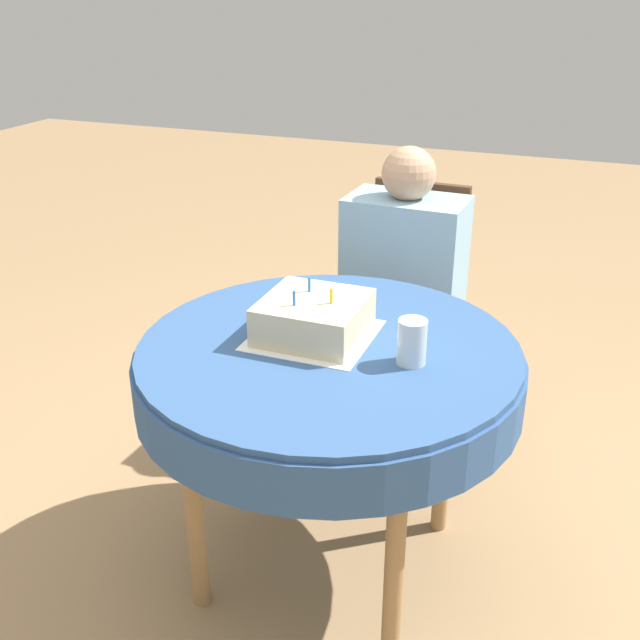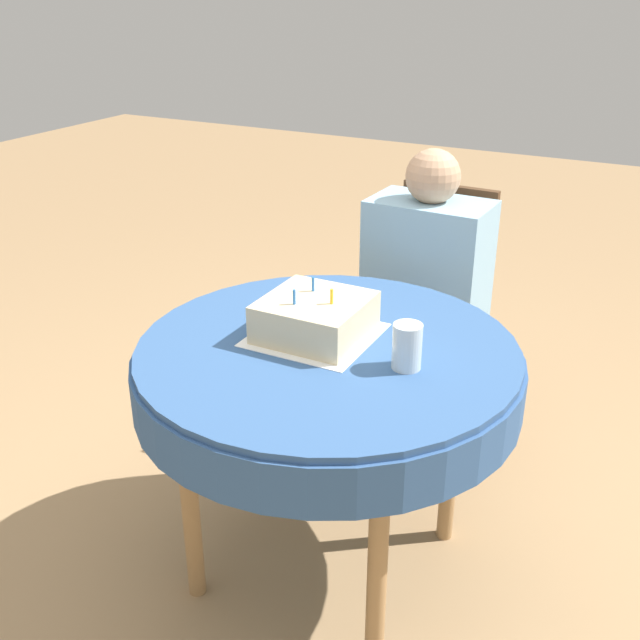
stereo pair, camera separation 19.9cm
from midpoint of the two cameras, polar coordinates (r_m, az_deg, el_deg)
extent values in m
plane|color=#A37F56|center=(2.43, 2.97, -17.99)|extent=(12.00, 12.00, 0.00)
cylinder|color=#335689|center=(2.00, 3.44, -2.26)|extent=(1.03, 1.03, 0.02)
cylinder|color=#335689|center=(2.04, 3.38, -4.20)|extent=(1.05, 1.05, 0.14)
cylinder|color=#A37A4C|center=(2.12, -7.27, -12.84)|extent=(0.05, 0.05, 0.73)
cylinder|color=#A37A4C|center=(1.92, 7.55, -17.63)|extent=(0.05, 0.05, 0.73)
cylinder|color=#A37A4C|center=(2.52, 0.00, -5.91)|extent=(0.05, 0.05, 0.73)
cylinder|color=#A37A4C|center=(2.35, 12.47, -9.04)|extent=(0.05, 0.05, 0.73)
cube|color=#4C331E|center=(2.83, 9.82, -1.77)|extent=(0.41, 0.41, 0.04)
cube|color=#4C331E|center=(2.88, 11.53, 4.80)|extent=(0.36, 0.04, 0.54)
cylinder|color=#4C331E|center=(2.84, 5.00, -6.16)|extent=(0.04, 0.04, 0.38)
cylinder|color=#4C331E|center=(2.74, 11.61, -7.91)|extent=(0.04, 0.04, 0.38)
cylinder|color=#4C331E|center=(3.12, 7.70, -3.28)|extent=(0.04, 0.04, 0.38)
cylinder|color=#4C331E|center=(3.03, 13.75, -4.75)|extent=(0.04, 0.04, 0.38)
cylinder|color=tan|center=(2.81, 6.26, -6.22)|extent=(0.09, 0.09, 0.42)
cylinder|color=tan|center=(2.75, 10.25, -7.27)|extent=(0.09, 0.09, 0.42)
cube|color=#8CB7D1|center=(2.71, 10.24, 3.54)|extent=(0.42, 0.27, 0.53)
sphere|color=tan|center=(2.61, 10.82, 10.66)|extent=(0.19, 0.19, 0.19)
cube|color=white|center=(2.05, 2.41, -1.20)|extent=(0.32, 0.32, 0.00)
cube|color=beige|center=(2.03, 2.43, 0.16)|extent=(0.27, 0.27, 0.11)
cylinder|color=gold|center=(1.97, 3.78, 1.73)|extent=(0.01, 0.01, 0.04)
cylinder|color=blue|center=(2.05, 2.25, 2.70)|extent=(0.01, 0.01, 0.04)
cylinder|color=blue|center=(1.97, 0.91, 1.71)|extent=(0.01, 0.01, 0.04)
cylinder|color=silver|center=(1.88, 9.67, -2.07)|extent=(0.08, 0.08, 0.12)
camera|label=1|loc=(0.10, -87.14, 1.33)|focal=42.00mm
camera|label=2|loc=(0.10, 92.86, -1.33)|focal=42.00mm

